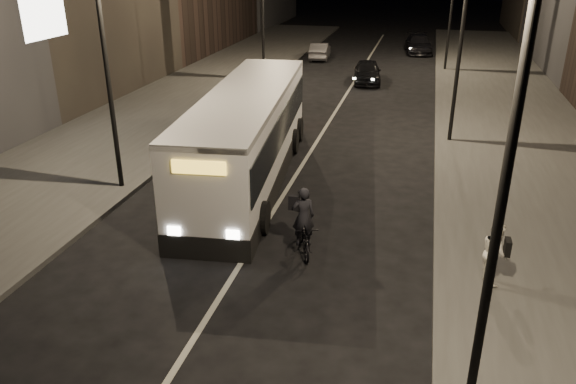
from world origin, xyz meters
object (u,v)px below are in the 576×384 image
Objects in this scene: streetlight_right_mid at (457,14)px; car_far at (419,44)px; car_mid at (320,51)px; city_bus at (248,132)px; pedestrian_woman at (495,252)px; cyclist_on_bicycle at (304,231)px; streetlight_left_near at (110,32)px; car_near at (367,72)px; streetlight_right_near at (494,130)px.

streetlight_right_mid is 23.68m from car_far.
car_mid is (-8.93, 18.49, -4.74)m from streetlight_right_mid.
car_far is at bearing 73.99° from city_bus.
city_bus is 7.73× the size of pedestrian_woman.
streetlight_right_mid is 4.04× the size of cyclist_on_bicycle.
pedestrian_woman is at bearing -40.13° from city_bus.
car_near is (6.13, 19.13, -4.68)m from streetlight_left_near.
streetlight_right_mid is 5.15× the size of pedestrian_woman.
city_bus is 17.25m from car_near.
streetlight_right_near reaches higher than pedestrian_woman.
streetlight_right_mid is 0.67× the size of city_bus.
streetlight_right_near is 4.04× the size of cyclist_on_bicycle.
streetlight_right_near is at bearing 99.65° from car_mid.
cyclist_on_bicycle is (3.11, -4.91, -1.09)m from city_bus.
city_bus is (-6.93, 10.08, -3.60)m from streetlight_right_near.
pedestrian_woman is 31.46m from car_mid.
streetlight_right_mid reaches higher than car_mid.
city_bus is (-6.93, -5.92, -3.60)m from streetlight_right_mid.
car_mid is (-8.93, 34.49, -4.74)m from streetlight_right_near.
cyclist_on_bicycle is 4.90m from pedestrian_woman.
car_mid is (1.73, 26.49, -4.74)m from streetlight_left_near.
streetlight_left_near is at bearing -114.73° from car_near.
streetlight_right_near reaches higher than city_bus.
cyclist_on_bicycle is at bearing -63.51° from city_bus.
city_bus reaches higher than cyclist_on_bicycle.
cyclist_on_bicycle reaches higher than car_far.
city_bus is at bearing -139.52° from streetlight_right_mid.
cyclist_on_bicycle is at bearing 76.05° from pedestrian_woman.
streetlight_left_near reaches higher than car_near.
streetlight_right_near is at bearing -94.55° from car_far.
pedestrian_woman is (11.71, -3.35, -4.41)m from streetlight_left_near.
streetlight_right_near is 6.50m from pedestrian_woman.
city_bus is 24.51m from car_mid.
pedestrian_woman is (1.05, -11.35, -4.41)m from streetlight_right_mid.
car_far is (-1.73, 39.15, -4.66)m from streetlight_right_near.
pedestrian_woman is 34.61m from car_far.
car_near is at bearing 99.48° from streetlight_right_near.
city_bus is (3.73, 2.08, -3.60)m from streetlight_left_near.
streetlight_left_near is 5.15× the size of pedestrian_woman.
streetlight_right_mid reaches higher than city_bus.
cyclist_on_bicycle reaches higher than pedestrian_woman.
cyclist_on_bicycle is at bearing -100.60° from car_far.
pedestrian_woman is 23.16m from car_near.
streetlight_right_mid is 2.16× the size of car_mid.
cyclist_on_bicycle reaches higher than car_mid.
streetlight_right_near is 1.00× the size of streetlight_right_mid.
streetlight_right_near is at bearing -36.88° from streetlight_left_near.
pedestrian_woman is 0.42× the size of car_mid.
streetlight_left_near is 1.69× the size of car_far.
streetlight_right_near reaches higher than car_far.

